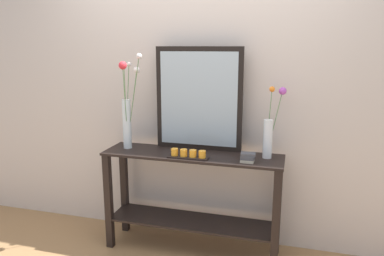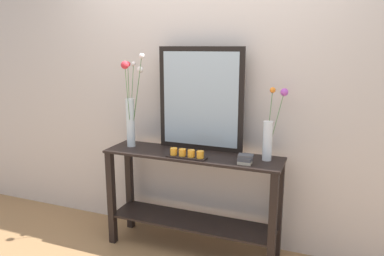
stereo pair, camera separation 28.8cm
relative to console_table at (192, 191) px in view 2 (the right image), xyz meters
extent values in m
cube|color=#997047|center=(0.00, 0.00, -0.53)|extent=(7.00, 6.00, 0.02)
cube|color=beige|center=(0.00, 0.31, 0.83)|extent=(6.40, 0.08, 2.70)
cube|color=black|center=(0.00, 0.00, 0.31)|extent=(1.45, 0.38, 0.02)
cube|color=black|center=(0.00, 0.00, -0.27)|extent=(1.39, 0.34, 0.02)
cube|color=black|center=(-0.69, -0.15, -0.11)|extent=(0.06, 0.06, 0.83)
cube|color=black|center=(0.69, -0.15, -0.11)|extent=(0.06, 0.06, 0.83)
cube|color=black|center=(-0.69, 0.15, -0.11)|extent=(0.06, 0.06, 0.83)
cube|color=black|center=(0.69, 0.15, -0.11)|extent=(0.06, 0.06, 0.83)
cube|color=black|center=(0.01, 0.16, 0.74)|extent=(0.72, 0.03, 0.85)
cube|color=#9EADB7|center=(0.01, 0.14, 0.74)|extent=(0.64, 0.00, 0.77)
cylinder|color=silver|center=(-0.57, 0.02, 0.53)|extent=(0.07, 0.07, 0.42)
cylinder|color=#4C753D|center=(-0.58, 0.02, 0.68)|extent=(0.01, 0.02, 0.68)
sphere|color=red|center=(-0.58, 0.03, 1.02)|extent=(0.04, 0.04, 0.04)
cylinder|color=#4C753D|center=(-0.58, 0.06, 0.68)|extent=(0.01, 0.11, 0.68)
sphere|color=silver|center=(-0.58, 0.11, 1.02)|extent=(0.04, 0.04, 0.04)
cylinder|color=#4C753D|center=(-0.55, -0.04, 0.68)|extent=(0.05, 0.15, 0.68)
sphere|color=red|center=(-0.53, -0.11, 1.02)|extent=(0.06, 0.06, 0.06)
cylinder|color=#4C753D|center=(-0.53, 0.04, 0.66)|extent=(0.10, 0.03, 0.64)
sphere|color=silver|center=(-0.48, 0.05, 0.98)|extent=(0.05, 0.05, 0.05)
cylinder|color=#4C753D|center=(-0.51, 0.02, 0.72)|extent=(0.14, 0.01, 0.75)
sphere|color=silver|center=(-0.44, 0.01, 1.09)|extent=(0.05, 0.05, 0.05)
cylinder|color=silver|center=(0.59, 0.06, 0.47)|extent=(0.07, 0.07, 0.30)
cylinder|color=#4C753D|center=(0.63, 0.12, 0.59)|extent=(0.10, 0.11, 0.49)
sphere|color=#B24CB7|center=(0.68, 0.18, 0.83)|extent=(0.06, 0.06, 0.06)
cylinder|color=#4C753D|center=(0.59, 0.08, 0.60)|extent=(0.03, 0.05, 0.51)
sphere|color=orange|center=(0.60, 0.11, 0.85)|extent=(0.04, 0.04, 0.04)
cube|color=black|center=(0.00, -0.12, 0.33)|extent=(0.32, 0.09, 0.01)
cylinder|color=orange|center=(-0.11, -0.12, 0.36)|extent=(0.06, 0.06, 0.05)
cylinder|color=orange|center=(-0.03, -0.12, 0.36)|extent=(0.06, 0.06, 0.05)
cylinder|color=orange|center=(0.04, -0.12, 0.36)|extent=(0.06, 0.06, 0.05)
cylinder|color=orange|center=(0.11, -0.12, 0.36)|extent=(0.06, 0.06, 0.05)
cube|color=#B2A893|center=(0.46, -0.10, 0.33)|extent=(0.10, 0.07, 0.02)
cube|color=#424247|center=(0.46, -0.09, 0.36)|extent=(0.10, 0.08, 0.03)
cube|color=#424247|center=(0.46, -0.09, 0.38)|extent=(0.12, 0.09, 0.02)
camera|label=1|loc=(0.76, -2.71, 1.17)|focal=34.10mm
camera|label=2|loc=(1.04, -2.61, 1.17)|focal=34.10mm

